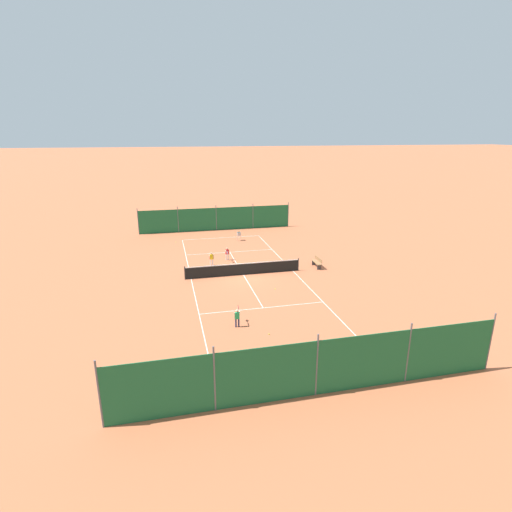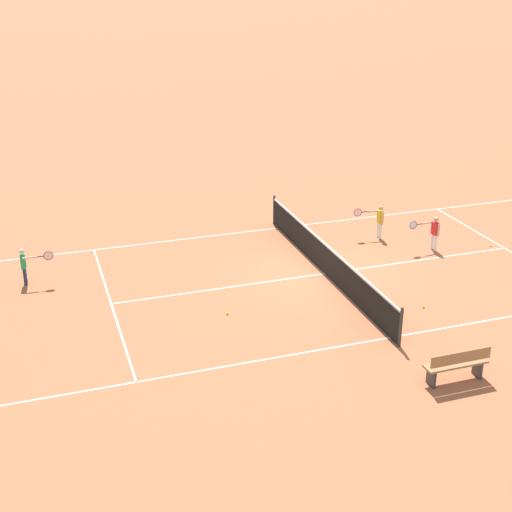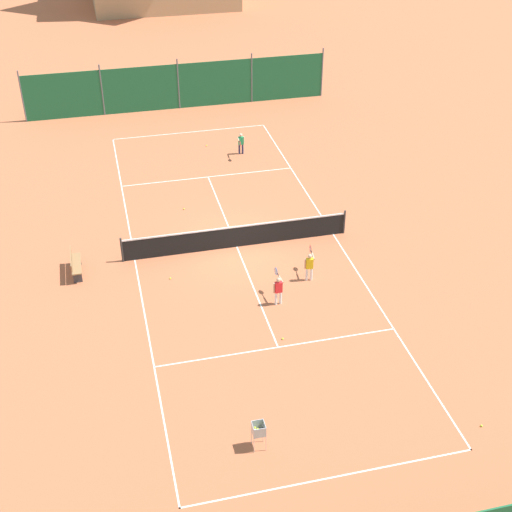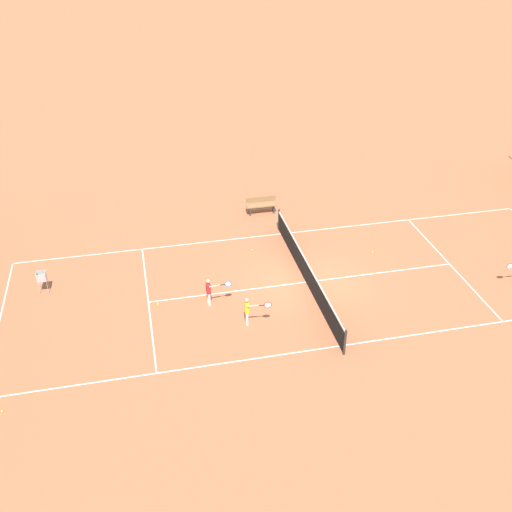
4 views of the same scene
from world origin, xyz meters
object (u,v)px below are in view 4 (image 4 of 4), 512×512
object	(u,v)px
player_far_baseline	(248,309)
tennis_ball_alley_right	(373,252)
ball_hopper	(41,278)
tennis_net	(307,272)
tennis_ball_by_net_left	(252,250)
tennis_ball_mid_court	(158,304)
tennis_ball_by_net_right	(2,411)
courtside_bench	(261,205)
player_near_baseline	(210,290)

from	to	relation	value
player_far_baseline	tennis_ball_alley_right	xyz separation A→B (m)	(-3.76, 6.40, -0.64)
ball_hopper	tennis_net	bearing A→B (deg)	81.06
player_far_baseline	tennis_ball_by_net_left	xyz separation A→B (m)	(-5.08, 1.22, -0.64)
tennis_ball_alley_right	ball_hopper	distance (m)	13.97
tennis_ball_mid_court	ball_hopper	distance (m)	4.80
tennis_net	ball_hopper	xyz separation A→B (m)	(-1.64, -10.42, 0.16)
tennis_net	tennis_ball_mid_court	world-z (taller)	tennis_net
tennis_ball_by_net_right	ball_hopper	world-z (taller)	ball_hopper
tennis_net	ball_hopper	size ratio (longest dim) A/B	10.31
tennis_ball_alley_right	courtside_bench	size ratio (longest dim) A/B	0.04
tennis_ball_by_net_right	tennis_ball_by_net_left	distance (m)	12.28
tennis_net	ball_hopper	distance (m)	10.54
ball_hopper	courtside_bench	xyz separation A→B (m)	(-4.71, 9.99, -0.21)
tennis_net	player_far_baseline	bearing A→B (deg)	-53.08
tennis_ball_mid_court	ball_hopper	bearing A→B (deg)	-113.43
tennis_ball_alley_right	tennis_ball_by_net_left	distance (m)	5.35
tennis_ball_alley_right	tennis_net	bearing A→B (deg)	-65.56
courtside_bench	player_far_baseline	bearing A→B (deg)	-16.05
tennis_ball_by_net_right	tennis_ball_mid_court	size ratio (longest dim) A/B	1.00
tennis_ball_by_net_left	courtside_bench	distance (m)	3.65
tennis_ball_by_net_right	player_far_baseline	bearing A→B (deg)	107.70
tennis_ball_by_net_left	courtside_bench	world-z (taller)	courtside_bench
tennis_ball_by_net_right	tennis_ball_mid_court	xyz separation A→B (m)	(-4.55, 5.13, 0.00)
tennis_ball_mid_court	tennis_ball_by_net_left	distance (m)	5.43
tennis_ball_by_net_right	ball_hopper	bearing A→B (deg)	173.25
tennis_ball_by_net_right	tennis_ball_alley_right	world-z (taller)	same
player_far_baseline	tennis_ball_by_net_left	bearing A→B (deg)	166.45
player_far_baseline	tennis_ball_by_net_right	bearing A→B (deg)	-72.30
player_near_baseline	ball_hopper	xyz separation A→B (m)	(-2.27, -6.37, -0.01)
tennis_net	courtside_bench	world-z (taller)	tennis_net
tennis_ball_by_net_right	tennis_ball_alley_right	bearing A→B (deg)	113.55
tennis_ball_mid_court	ball_hopper	world-z (taller)	ball_hopper
tennis_ball_alley_right	tennis_ball_by_net_left	size ratio (longest dim) A/B	1.00
player_far_baseline	tennis_ball_alley_right	size ratio (longest dim) A/B	17.36
tennis_ball_mid_court	tennis_ball_alley_right	world-z (taller)	same
tennis_ball_by_net_left	ball_hopper	bearing A→B (deg)	-81.65
player_far_baseline	tennis_ball_by_net_left	distance (m)	5.27
player_near_baseline	tennis_ball_by_net_right	world-z (taller)	player_near_baseline
player_near_baseline	courtside_bench	bearing A→B (deg)	152.53
ball_hopper	player_near_baseline	bearing A→B (deg)	70.39
tennis_ball_alley_right	tennis_ball_by_net_left	xyz separation A→B (m)	(-1.32, -5.18, 0.00)
tennis_net	player_near_baseline	distance (m)	4.10
player_near_baseline	courtside_bench	size ratio (longest dim) A/B	0.76
tennis_ball_alley_right	player_near_baseline	bearing A→B (deg)	-73.57
player_far_baseline	player_near_baseline	bearing A→B (deg)	-142.28
tennis_ball_alley_right	courtside_bench	world-z (taller)	courtside_bench
tennis_net	courtside_bench	bearing A→B (deg)	-176.19
player_near_baseline	courtside_bench	distance (m)	7.86
tennis_ball_by_net_left	ball_hopper	world-z (taller)	ball_hopper
tennis_ball_mid_court	player_far_baseline	bearing A→B (deg)	59.13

